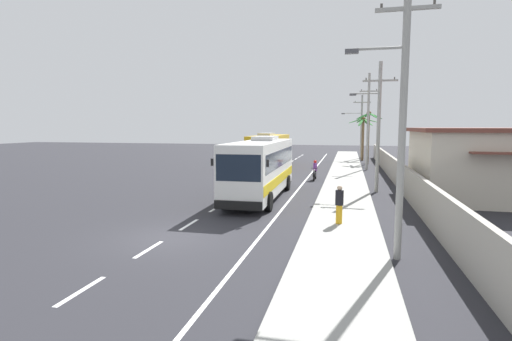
# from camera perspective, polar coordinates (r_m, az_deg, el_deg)

# --- Properties ---
(ground_plane) EXTENTS (160.00, 160.00, 0.00)m
(ground_plane) POSITION_cam_1_polar(r_m,az_deg,el_deg) (16.27, -12.73, -9.54)
(ground_plane) COLOR #28282D
(sidewalk_kerb) EXTENTS (3.20, 90.00, 0.14)m
(sidewalk_kerb) POSITION_cam_1_polar(r_m,az_deg,el_deg) (24.41, 12.78, -4.01)
(sidewalk_kerb) COLOR #999993
(sidewalk_kerb) RESTS_ON ground
(lane_markings) EXTENTS (3.72, 71.00, 0.01)m
(lane_markings) POSITION_cam_1_polar(r_m,az_deg,el_deg) (29.06, 3.78, -2.33)
(lane_markings) COLOR white
(lane_markings) RESTS_ON ground
(boundary_wall) EXTENTS (0.24, 60.00, 1.88)m
(boundary_wall) POSITION_cam_1_polar(r_m,az_deg,el_deg) (28.47, 20.59, -1.01)
(boundary_wall) COLOR #9E998E
(boundary_wall) RESTS_ON ground
(coach_bus_foreground) EXTENTS (2.97, 11.01, 3.81)m
(coach_bus_foreground) POSITION_cam_1_polar(r_m,az_deg,el_deg) (24.26, 0.75, 0.64)
(coach_bus_foreground) COLOR white
(coach_bus_foreground) RESTS_ON ground
(coach_bus_far_lane) EXTENTS (3.09, 11.31, 3.75)m
(coach_bus_far_lane) POSITION_cam_1_polar(r_m,az_deg,el_deg) (42.93, 1.94, 3.14)
(coach_bus_far_lane) COLOR gold
(coach_bus_far_lane) RESTS_ON ground
(motorcycle_beside_bus) EXTENTS (0.56, 1.96, 1.66)m
(motorcycle_beside_bus) POSITION_cam_1_polar(r_m,az_deg,el_deg) (32.73, 8.60, -0.22)
(motorcycle_beside_bus) COLOR black
(motorcycle_beside_bus) RESTS_ON ground
(pedestrian_near_kerb) EXTENTS (0.36, 0.36, 1.72)m
(pedestrian_near_kerb) POSITION_cam_1_polar(r_m,az_deg,el_deg) (17.70, 12.08, -4.76)
(pedestrian_near_kerb) COLOR gold
(pedestrian_near_kerb) RESTS_ON sidewalk_kerb
(utility_pole_nearest) EXTENTS (2.86, 0.24, 9.81)m
(utility_pole_nearest) POSITION_cam_1_polar(r_m,az_deg,el_deg) (13.59, 20.51, 9.05)
(utility_pole_nearest) COLOR #9E9E99
(utility_pole_nearest) RESTS_ON ground
(utility_pole_mid) EXTENTS (3.06, 0.24, 8.67)m
(utility_pole_mid) POSITION_cam_1_polar(r_m,az_deg,el_deg) (27.36, 17.35, 6.59)
(utility_pole_mid) COLOR #9E9E99
(utility_pole_mid) RESTS_ON ground
(utility_pole_far) EXTENTS (1.83, 0.24, 9.72)m
(utility_pole_far) POSITION_cam_1_polar(r_m,az_deg,el_deg) (41.16, 16.06, 7.01)
(utility_pole_far) COLOR #9E9E99
(utility_pole_far) RESTS_ON ground
(utility_pole_distant) EXTENTS (3.83, 0.24, 8.64)m
(utility_pole_distant) POSITION_cam_1_polar(r_m,az_deg,el_deg) (54.96, 15.05, 6.46)
(utility_pole_distant) COLOR #9E9E99
(utility_pole_distant) RESTS_ON ground
(palm_nearest) EXTENTS (3.87, 3.56, 5.68)m
(palm_nearest) POSITION_cam_1_polar(r_m,az_deg,el_deg) (52.58, 15.40, 5.82)
(palm_nearest) COLOR brown
(palm_nearest) RESTS_ON ground
(palm_second) EXTENTS (3.14, 3.35, 6.23)m
(palm_second) POSITION_cam_1_polar(r_m,az_deg,el_deg) (47.76, 16.15, 6.59)
(palm_second) COLOR brown
(palm_second) RESTS_ON ground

